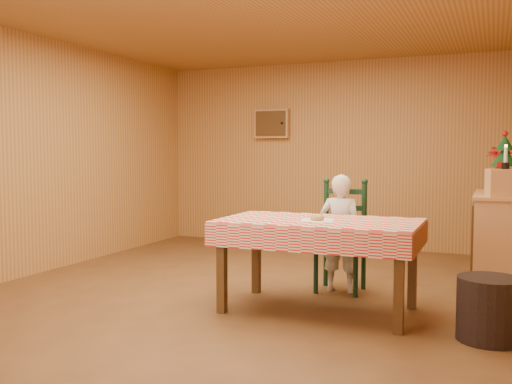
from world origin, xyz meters
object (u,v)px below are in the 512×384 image
christmas_tree (504,164)px  storage_bin (490,309)px  ladder_chair (342,238)px  seated_child (340,233)px  crate (505,183)px  shelf_unit (501,240)px  dining_table (319,230)px

christmas_tree → storage_bin: size_ratio=1.37×
ladder_chair → seated_child: bearing=-90.0°
crate → storage_bin: (-0.10, -1.38, -0.83)m
ladder_chair → shelf_unit: ladder_chair is taller
shelf_unit → storage_bin: (-0.09, -1.78, -0.24)m
christmas_tree → ladder_chair: bearing=-145.9°
ladder_chair → dining_table: bearing=-90.0°
ladder_chair → christmas_tree: bearing=34.1°
storage_bin → crate: bearing=86.0°
storage_bin → shelf_unit: bearing=87.2°
dining_table → seated_child: (-0.00, 0.73, -0.13)m
ladder_chair → seated_child: size_ratio=0.96×
seated_child → storage_bin: seated_child is taller
seated_child → crate: (1.43, 0.38, 0.49)m
shelf_unit → crate: crate is taller
dining_table → shelf_unit: bearing=46.6°
christmas_tree → storage_bin: bearing=-92.7°
dining_table → christmas_tree: size_ratio=2.67×
crate → christmas_tree: size_ratio=0.48×
shelf_unit → christmas_tree: (0.01, 0.25, 0.74)m
shelf_unit → ladder_chair: bearing=-153.2°
seated_child → christmas_tree: size_ratio=1.81×
dining_table → seated_child: bearing=90.0°
seated_child → shelf_unit: (1.42, 0.78, -0.10)m
seated_child → christmas_tree: (1.43, 1.03, 0.65)m
ladder_chair → christmas_tree: (1.43, 0.97, 0.71)m
shelf_unit → crate: 0.71m
storage_bin → ladder_chair: bearing=141.7°
crate → ladder_chair: bearing=-167.4°
shelf_unit → dining_table: bearing=-133.4°
seated_child → storage_bin: size_ratio=2.49×
dining_table → ladder_chair: bearing=90.0°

